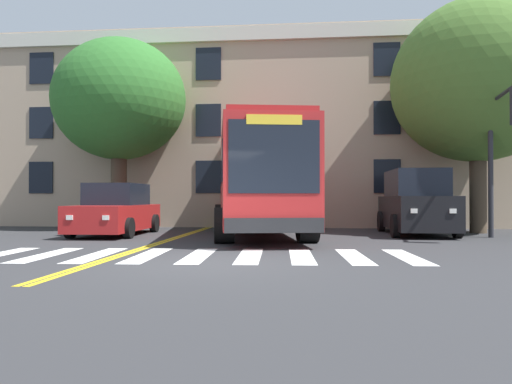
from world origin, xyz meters
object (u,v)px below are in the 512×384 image
street_tree_curbside_large (477,81)px  street_tree_curbside_small (119,100)px  car_black_far_lane (416,204)px  city_bus (257,179)px  car_red_near_lane (116,211)px  traffic_light_near_corner (502,133)px

street_tree_curbside_large → street_tree_curbside_small: bearing=175.6°
street_tree_curbside_large → car_black_far_lane: bearing=-158.3°
street_tree_curbside_large → street_tree_curbside_small: street_tree_curbside_large is taller
city_bus → car_red_near_lane: city_bus is taller
city_bus → car_red_near_lane: size_ratio=2.28×
traffic_light_near_corner → street_tree_curbside_large: size_ratio=0.56×
car_red_near_lane → street_tree_curbside_large: bearing=9.4°
street_tree_curbside_small → car_black_far_lane: bearing=-10.1°
street_tree_curbside_large → city_bus: bearing=-169.3°
city_bus → car_red_near_lane: bearing=-172.7°
car_red_near_lane → car_black_far_lane: 10.38m
car_red_near_lane → street_tree_curbside_large: street_tree_curbside_large is taller
traffic_light_near_corner → street_tree_curbside_large: bearing=82.4°
street_tree_curbside_small → city_bus: bearing=-23.5°
car_red_near_lane → traffic_light_near_corner: size_ratio=0.99×
traffic_light_near_corner → street_tree_curbside_small: bearing=161.6°
car_red_near_lane → traffic_light_near_corner: (12.28, -1.26, 2.39)m
city_bus → car_black_far_lane: (5.50, 0.54, -0.87)m
traffic_light_near_corner → street_tree_curbside_small: (-13.40, 4.45, 2.09)m
street_tree_curbside_large → street_tree_curbside_small: (-13.85, 1.08, -0.25)m
car_red_near_lane → street_tree_curbside_small: size_ratio=0.61×
city_bus → street_tree_curbside_large: street_tree_curbside_large is taller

